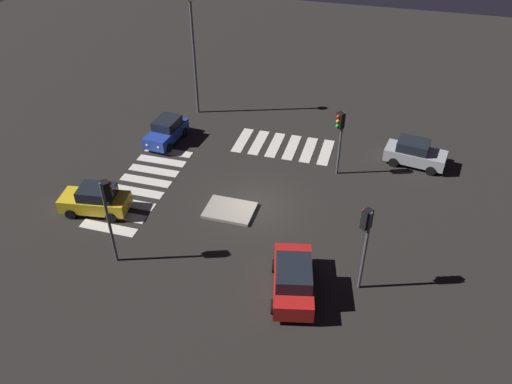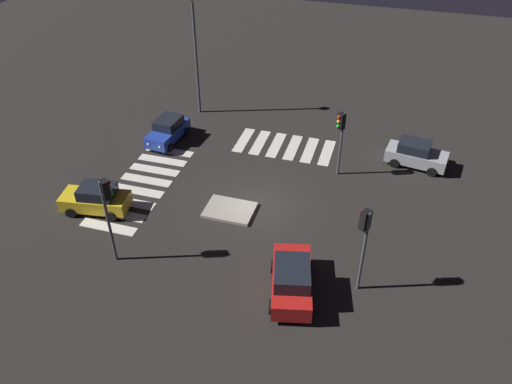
{
  "view_description": "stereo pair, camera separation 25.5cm",
  "coord_description": "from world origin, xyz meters",
  "views": [
    {
      "loc": [
        -6.23,
        22.02,
        17.95
      ],
      "look_at": [
        0.0,
        0.0,
        1.0
      ],
      "focal_mm": 35.85,
      "sensor_mm": 36.0,
      "label": 1
    },
    {
      "loc": [
        -6.47,
        21.95,
        17.95
      ],
      "look_at": [
        0.0,
        0.0,
        1.0
      ],
      "focal_mm": 35.85,
      "sensor_mm": 36.0,
      "label": 2
    }
  ],
  "objects": [
    {
      "name": "traffic_light_west",
      "position": [
        -6.23,
        4.56,
        3.43
      ],
      "size": [
        0.53,
        0.54,
        4.52
      ],
      "rotation": [
        0.0,
        0.0,
        -0.63
      ],
      "color": "#47474C",
      "rests_on": "ground"
    },
    {
      "name": "traffic_light_south",
      "position": [
        -3.84,
        -4.45,
        3.22
      ],
      "size": [
        0.54,
        0.53,
        4.24
      ],
      "rotation": [
        0.0,
        0.0,
        0.86
      ],
      "color": "#47474C",
      "rests_on": "ground"
    },
    {
      "name": "crosswalk_near",
      "position": [
        -0.0,
        -6.78,
        0.01
      ],
      "size": [
        6.45,
        3.2,
        0.02
      ],
      "color": "silver",
      "rests_on": "ground"
    },
    {
      "name": "crosswalk_side",
      "position": [
        7.14,
        0.0,
        0.01
      ],
      "size": [
        3.2,
        8.75,
        0.02
      ],
      "color": "silver",
      "rests_on": "ground"
    },
    {
      "name": "car_red",
      "position": [
        -3.41,
        5.81,
        0.89
      ],
      "size": [
        2.65,
        4.41,
        1.82
      ],
      "rotation": [
        0.0,
        0.0,
        -1.34
      ],
      "color": "red",
      "rests_on": "ground"
    },
    {
      "name": "car_blue",
      "position": [
        7.78,
        -5.3,
        0.78
      ],
      "size": [
        1.99,
        3.78,
        1.6
      ],
      "rotation": [
        0.0,
        0.0,
        1.48
      ],
      "color": "#1E389E",
      "rests_on": "ground"
    },
    {
      "name": "traffic_light_north",
      "position": [
        5.4,
        6.0,
        3.58
      ],
      "size": [
        0.54,
        0.53,
        4.74
      ],
      "rotation": [
        0.0,
        0.0,
        -2.3
      ],
      "color": "#47474C",
      "rests_on": "ground"
    },
    {
      "name": "traffic_island",
      "position": [
        1.28,
        0.88,
        0.09
      ],
      "size": [
        2.74,
        2.07,
        0.18
      ],
      "color": "gray",
      "rests_on": "ground"
    },
    {
      "name": "street_lamp",
      "position": [
        7.27,
        -9.82,
        5.8
      ],
      "size": [
        0.56,
        0.56,
        8.65
      ],
      "color": "#47474C",
      "rests_on": "ground"
    },
    {
      "name": "car_yellow",
      "position": [
        8.43,
        2.86,
        0.81
      ],
      "size": [
        3.93,
        2.19,
        1.64
      ],
      "rotation": [
        0.0,
        0.0,
        0.15
      ],
      "color": "gold",
      "rests_on": "ground"
    },
    {
      "name": "car_silver",
      "position": [
        -8.43,
        -6.92,
        0.8
      ],
      "size": [
        3.92,
        2.2,
        1.63
      ],
      "rotation": [
        0.0,
        0.0,
        2.99
      ],
      "color": "#9EA0A5",
      "rests_on": "ground"
    },
    {
      "name": "ground_plane",
      "position": [
        0.0,
        0.0,
        0.0
      ],
      "size": [
        80.0,
        80.0,
        0.0
      ],
      "primitive_type": "plane",
      "color": "black"
    }
  ]
}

